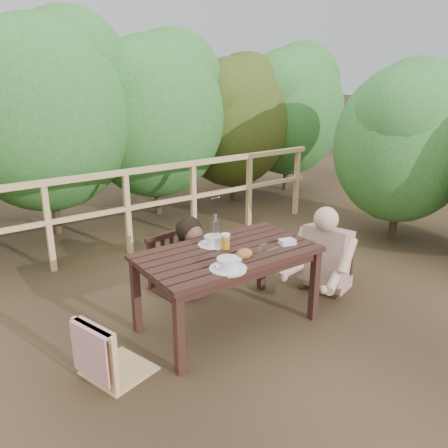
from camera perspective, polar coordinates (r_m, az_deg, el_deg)
ground at (r=4.06m, az=0.42°, el=-12.32°), size 60.00×60.00×0.00m
table at (r=3.90m, az=0.43°, el=-8.09°), size 1.45×0.82×0.67m
chair_left at (r=3.36m, az=-13.42°, el=-11.37°), size 0.54×0.54×0.87m
chair_far at (r=4.46m, az=-5.42°, el=-2.14°), size 0.58×0.58×1.02m
chair_right at (r=4.63m, az=12.84°, el=-3.10°), size 0.51×0.51×0.81m
woman at (r=4.44m, az=-5.58°, el=-1.03°), size 0.56×0.65×1.19m
diner_right at (r=4.55m, az=13.37°, el=0.63°), size 0.85×0.77×1.44m
railing at (r=5.47m, az=-11.87°, el=1.44°), size 5.60×0.10×1.01m
hedge_row at (r=6.50m, az=-13.84°, el=16.51°), size 6.60×1.60×3.80m
soup_near at (r=3.42m, az=0.51°, el=-4.99°), size 0.28×0.28×0.09m
soup_far at (r=3.88m, az=-1.35°, el=-2.10°), size 0.26×0.26×0.09m
bread_roll at (r=3.62m, az=2.55°, el=-3.71°), size 0.14×0.11×0.08m
beer_glass at (r=3.77m, az=0.19°, el=-2.26°), size 0.07×0.07×0.14m
bottle at (r=3.87m, az=-1.07°, el=-0.72°), size 0.06×0.06×0.27m
tumbler at (r=3.68m, az=4.39°, el=-3.49°), size 0.06×0.06×0.07m
butter_tub at (r=3.91m, az=7.85°, el=-2.31°), size 0.15×0.12×0.06m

